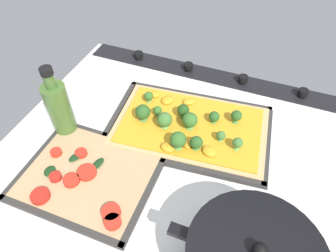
% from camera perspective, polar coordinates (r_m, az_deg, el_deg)
% --- Properties ---
extents(ground_plane, '(0.85, 0.73, 0.03)m').
position_cam_1_polar(ground_plane, '(0.74, 1.83, -6.50)').
color(ground_plane, white).
extents(stove_control_panel, '(0.82, 0.07, 0.03)m').
position_cam_1_polar(stove_control_panel, '(0.95, 8.77, 9.37)').
color(stove_control_panel, black).
rests_on(stove_control_panel, ground_plane).
extents(baking_tray_front, '(0.42, 0.29, 0.01)m').
position_cam_1_polar(baking_tray_front, '(0.78, 3.95, -0.39)').
color(baking_tray_front, '#33302D').
rests_on(baking_tray_front, ground_plane).
extents(broccoli_pizza, '(0.40, 0.27, 0.06)m').
position_cam_1_polar(broccoli_pizza, '(0.77, 3.58, 0.21)').
color(broccoli_pizza, tan).
rests_on(broccoli_pizza, baking_tray_front).
extents(baking_tray_back, '(0.29, 0.25, 0.01)m').
position_cam_1_polar(baking_tray_back, '(0.71, -14.59, -9.05)').
color(baking_tray_back, '#33302D').
rests_on(baking_tray_back, ground_plane).
extents(veggie_pizza_back, '(0.27, 0.22, 0.02)m').
position_cam_1_polar(veggie_pizza_back, '(0.70, -14.99, -9.03)').
color(veggie_pizza_back, tan).
rests_on(veggie_pizza_back, baking_tray_back).
extents(oil_bottle, '(0.06, 0.06, 0.20)m').
position_cam_1_polar(oil_bottle, '(0.76, -19.71, 3.12)').
color(oil_bottle, '#476B2D').
rests_on(oil_bottle, ground_plane).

